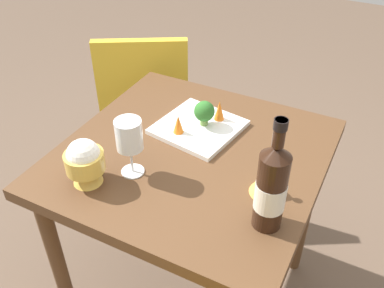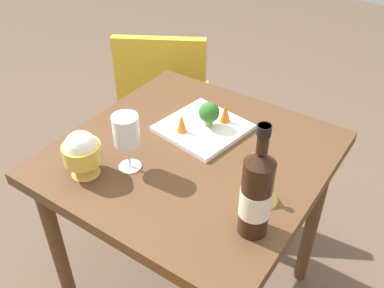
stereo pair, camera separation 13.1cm
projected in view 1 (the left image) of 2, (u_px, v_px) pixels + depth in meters
name	position (u px, v px, depth m)	size (l,w,h in m)	color
dining_table	(192.00, 177.00, 1.39)	(0.79, 0.79, 0.75)	brown
chair_by_wall	(145.00, 98.00, 2.02)	(0.55, 0.55, 0.85)	gold
wine_bottle	(271.00, 187.00, 1.02)	(0.08, 0.08, 0.32)	black
wine_glass	(129.00, 136.00, 1.18)	(0.08, 0.08, 0.18)	white
rice_bowl	(85.00, 161.00, 1.18)	(0.11, 0.11, 0.14)	gold
rice_bowl_lid	(268.00, 182.00, 1.16)	(0.10, 0.10, 0.09)	gold
serving_plate	(198.00, 127.00, 1.42)	(0.29, 0.29, 0.02)	white
broccoli_floret	(204.00, 112.00, 1.39)	(0.07, 0.07, 0.09)	#729E4C
carrot_garnish_left	(178.00, 124.00, 1.37)	(0.03, 0.03, 0.06)	orange
carrot_garnish_right	(219.00, 110.00, 1.43)	(0.03, 0.03, 0.07)	orange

